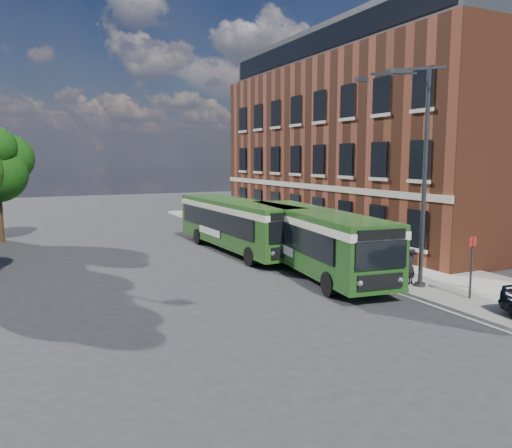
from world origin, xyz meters
TOP-DOWN VIEW (x-y plane):
  - ground at (0.00, 0.00)m, footprint 120.00×120.00m
  - pavement at (7.00, 8.00)m, footprint 6.00×48.00m
  - kerb_line at (3.95, 8.00)m, footprint 0.12×48.00m
  - brick_office at (14.00, 12.00)m, footprint 12.10×26.00m
  - street_lamp at (4.84, -2.00)m, footprint 2.96×2.38m
  - bus_stop_sign at (5.60, -4.20)m, footprint 0.35×0.08m
  - bus_front at (2.84, 2.64)m, footprint 4.00×12.03m
  - bus_rear at (1.78, 9.50)m, footprint 2.91×12.34m
  - pedestrian_a at (5.10, -1.50)m, footprint 0.66×0.59m
  - pedestrian_b at (5.32, -0.49)m, footprint 0.91×0.72m

SIDE VIEW (x-z plane):
  - ground at x=0.00m, z-range 0.00..0.00m
  - kerb_line at x=3.95m, z-range 0.00..0.01m
  - pavement at x=7.00m, z-range 0.00..0.15m
  - pedestrian_a at x=5.10m, z-range 0.15..1.66m
  - pedestrian_b at x=5.32m, z-range 0.15..1.97m
  - bus_stop_sign at x=5.60m, z-range 0.25..2.77m
  - bus_front at x=2.84m, z-range 0.32..3.34m
  - bus_rear at x=1.78m, z-range 0.32..3.34m
  - street_lamp at x=4.84m, z-range 0.29..9.29m
  - brick_office at x=14.00m, z-range -0.13..14.07m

